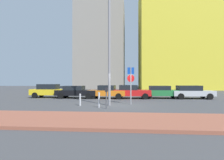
{
  "coord_description": "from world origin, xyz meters",
  "views": [
    {
      "loc": [
        0.8,
        -14.36,
        1.88
      ],
      "look_at": [
        -0.6,
        1.25,
        2.01
      ],
      "focal_mm": 29.34,
      "sensor_mm": 36.0,
      "label": 1
    }
  ],
  "objects_px": {
    "parked_car_yellow": "(50,91)",
    "parked_car_green": "(161,92)",
    "parking_sign_post": "(131,81)",
    "street_lamp": "(109,41)",
    "parked_car_orange": "(107,92)",
    "parked_car_red": "(131,92)",
    "parking_meter": "(106,95)",
    "parked_car_black": "(76,92)",
    "parked_car_silver": "(191,92)",
    "traffic_bollard_mid": "(80,100)",
    "traffic_bollard_near": "(99,100)"
  },
  "relations": [
    {
      "from": "parking_meter",
      "to": "traffic_bollard_mid",
      "type": "relative_size",
      "value": 1.56
    },
    {
      "from": "parking_sign_post",
      "to": "traffic_bollard_mid",
      "type": "xyz_separation_m",
      "value": [
        -3.94,
        -1.16,
        -1.47
      ]
    },
    {
      "from": "parked_car_silver",
      "to": "traffic_bollard_mid",
      "type": "height_order",
      "value": "parked_car_silver"
    },
    {
      "from": "parking_meter",
      "to": "traffic_bollard_near",
      "type": "relative_size",
      "value": 1.33
    },
    {
      "from": "parked_car_silver",
      "to": "traffic_bollard_mid",
      "type": "distance_m",
      "value": 12.54
    },
    {
      "from": "parked_car_orange",
      "to": "traffic_bollard_near",
      "type": "relative_size",
      "value": 3.9
    },
    {
      "from": "parked_car_orange",
      "to": "parking_meter",
      "type": "bearing_deg",
      "value": -83.59
    },
    {
      "from": "traffic_bollard_mid",
      "to": "parked_car_black",
      "type": "bearing_deg",
      "value": 108.76
    },
    {
      "from": "parking_sign_post",
      "to": "parked_car_orange",
      "type": "bearing_deg",
      "value": 116.87
    },
    {
      "from": "parked_car_red",
      "to": "street_lamp",
      "type": "xyz_separation_m",
      "value": [
        -1.76,
        -6.06,
        4.28
      ]
    },
    {
      "from": "parked_car_black",
      "to": "parked_car_silver",
      "type": "relative_size",
      "value": 1.06
    },
    {
      "from": "parked_car_orange",
      "to": "parked_car_green",
      "type": "bearing_deg",
      "value": 5.78
    },
    {
      "from": "traffic_bollard_near",
      "to": "parking_sign_post",
      "type": "bearing_deg",
      "value": 41.29
    },
    {
      "from": "parked_car_orange",
      "to": "parked_car_silver",
      "type": "xyz_separation_m",
      "value": [
        9.22,
        0.46,
        0.02
      ]
    },
    {
      "from": "parked_car_silver",
      "to": "traffic_bollard_near",
      "type": "bearing_deg",
      "value": -139.75
    },
    {
      "from": "parked_car_red",
      "to": "parking_sign_post",
      "type": "height_order",
      "value": "parking_sign_post"
    },
    {
      "from": "parked_car_silver",
      "to": "street_lamp",
      "type": "height_order",
      "value": "street_lamp"
    },
    {
      "from": "parked_car_silver",
      "to": "traffic_bollard_mid",
      "type": "xyz_separation_m",
      "value": [
        -10.58,
        -6.71,
        -0.3
      ]
    },
    {
      "from": "parked_car_silver",
      "to": "street_lamp",
      "type": "relative_size",
      "value": 0.5
    },
    {
      "from": "parked_car_black",
      "to": "parked_car_silver",
      "type": "height_order",
      "value": "parked_car_silver"
    },
    {
      "from": "parked_car_red",
      "to": "traffic_bollard_near",
      "type": "bearing_deg",
      "value": -108.25
    },
    {
      "from": "parked_car_orange",
      "to": "parked_car_yellow",
      "type": "bearing_deg",
      "value": 176.15
    },
    {
      "from": "parked_car_black",
      "to": "traffic_bollard_near",
      "type": "xyz_separation_m",
      "value": [
        3.76,
        -7.14,
        -0.18
      ]
    },
    {
      "from": "parked_car_black",
      "to": "parking_sign_post",
      "type": "relative_size",
      "value": 1.51
    },
    {
      "from": "parked_car_black",
      "to": "traffic_bollard_mid",
      "type": "height_order",
      "value": "parked_car_black"
    },
    {
      "from": "parking_sign_post",
      "to": "street_lamp",
      "type": "distance_m",
      "value": 3.65
    },
    {
      "from": "parking_meter",
      "to": "parking_sign_post",
      "type": "bearing_deg",
      "value": 57.44
    },
    {
      "from": "parked_car_green",
      "to": "traffic_bollard_near",
      "type": "xyz_separation_m",
      "value": [
        -5.74,
        -7.73,
        -0.2
      ]
    },
    {
      "from": "street_lamp",
      "to": "traffic_bollard_near",
      "type": "xyz_separation_m",
      "value": [
        -0.63,
        -1.18,
        -4.5
      ]
    },
    {
      "from": "parked_car_yellow",
      "to": "parked_car_silver",
      "type": "distance_m",
      "value": 15.93
    },
    {
      "from": "parked_car_orange",
      "to": "parking_sign_post",
      "type": "relative_size",
      "value": 1.4
    },
    {
      "from": "parking_meter",
      "to": "parked_car_green",
      "type": "bearing_deg",
      "value": 58.5
    },
    {
      "from": "parked_car_orange",
      "to": "parked_car_red",
      "type": "distance_m",
      "value": 2.65
    },
    {
      "from": "traffic_bollard_near",
      "to": "parked_car_yellow",
      "type": "bearing_deg",
      "value": 132.64
    },
    {
      "from": "parked_car_yellow",
      "to": "street_lamp",
      "type": "height_order",
      "value": "street_lamp"
    },
    {
      "from": "parked_car_orange",
      "to": "parking_sign_post",
      "type": "height_order",
      "value": "parking_sign_post"
    },
    {
      "from": "parked_car_red",
      "to": "traffic_bollard_near",
      "type": "xyz_separation_m",
      "value": [
        -2.39,
        -7.25,
        -0.22
      ]
    },
    {
      "from": "parked_car_green",
      "to": "parked_car_yellow",
      "type": "bearing_deg",
      "value": -179.3
    },
    {
      "from": "parked_car_green",
      "to": "parking_meter",
      "type": "xyz_separation_m",
      "value": [
        -5.12,
        -8.36,
        0.2
      ]
    },
    {
      "from": "parking_sign_post",
      "to": "street_lamp",
      "type": "relative_size",
      "value": 0.35
    },
    {
      "from": "parked_car_black",
      "to": "parked_car_red",
      "type": "xyz_separation_m",
      "value": [
        6.15,
        0.1,
        0.04
      ]
    },
    {
      "from": "parked_car_green",
      "to": "parking_sign_post",
      "type": "xyz_separation_m",
      "value": [
        -3.42,
        -5.69,
        1.19
      ]
    },
    {
      "from": "parking_meter",
      "to": "parked_car_yellow",
      "type": "bearing_deg",
      "value": 132.75
    },
    {
      "from": "parked_car_orange",
      "to": "traffic_bollard_mid",
      "type": "distance_m",
      "value": 6.4
    },
    {
      "from": "parked_car_black",
      "to": "parked_car_green",
      "type": "bearing_deg",
      "value": 3.53
    },
    {
      "from": "parked_car_orange",
      "to": "street_lamp",
      "type": "height_order",
      "value": "street_lamp"
    },
    {
      "from": "parked_car_yellow",
      "to": "parked_car_green",
      "type": "distance_m",
      "value": 12.71
    },
    {
      "from": "parked_car_silver",
      "to": "parking_sign_post",
      "type": "xyz_separation_m",
      "value": [
        -6.64,
        -5.55,
        1.17
      ]
    },
    {
      "from": "parking_sign_post",
      "to": "traffic_bollard_mid",
      "type": "distance_m",
      "value": 4.37
    },
    {
      "from": "parked_car_black",
      "to": "traffic_bollard_mid",
      "type": "relative_size",
      "value": 4.94
    }
  ]
}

